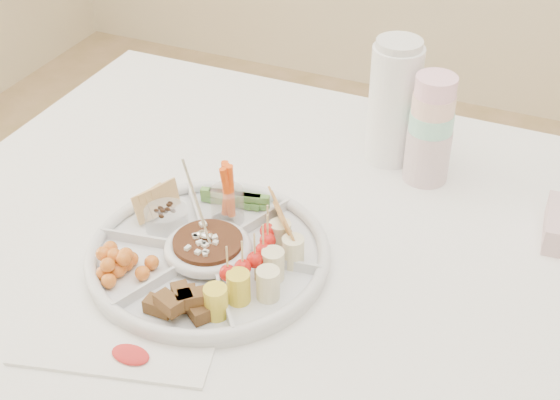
% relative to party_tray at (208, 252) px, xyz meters
% --- Properties ---
extents(party_tray, '(0.43, 0.43, 0.04)m').
position_rel_party_tray_xyz_m(party_tray, '(0.00, 0.00, 0.00)').
color(party_tray, silver).
rests_on(party_tray, dining_table).
extents(bean_dip, '(0.13, 0.13, 0.04)m').
position_rel_party_tray_xyz_m(bean_dip, '(-0.00, 0.00, 0.01)').
color(bean_dip, '#5A230F').
rests_on(bean_dip, party_tray).
extents(tortillas, '(0.11, 0.11, 0.06)m').
position_rel_party_tray_xyz_m(tortillas, '(0.10, 0.08, 0.02)').
color(tortillas, '#A76C2C').
rests_on(tortillas, party_tray).
extents(carrot_cucumber, '(0.12, 0.12, 0.10)m').
position_rel_party_tray_xyz_m(carrot_cucumber, '(-0.02, 0.13, 0.04)').
color(carrot_cucumber, '#FF5613').
rests_on(carrot_cucumber, party_tray).
extents(pita_raisins, '(0.11, 0.11, 0.05)m').
position_rel_party_tray_xyz_m(pita_raisins, '(-0.12, 0.05, 0.02)').
color(pita_raisins, tan).
rests_on(pita_raisins, party_tray).
extents(cherries, '(0.12, 0.12, 0.04)m').
position_rel_party_tray_xyz_m(cherries, '(-0.10, -0.08, 0.01)').
color(cherries, orange).
rests_on(cherries, party_tray).
extents(granola_chunks, '(0.12, 0.12, 0.05)m').
position_rel_party_tray_xyz_m(granola_chunks, '(0.02, -0.13, 0.01)').
color(granola_chunks, brown).
rests_on(granola_chunks, party_tray).
extents(banana_tomato, '(0.13, 0.13, 0.09)m').
position_rel_party_tray_xyz_m(banana_tomato, '(0.12, -0.05, 0.04)').
color(banana_tomato, '#F3DA90').
rests_on(banana_tomato, party_tray).
extents(cup_stack, '(0.09, 0.09, 0.23)m').
position_rel_party_tray_xyz_m(cup_stack, '(0.25, 0.38, 0.09)').
color(cup_stack, beige).
rests_on(cup_stack, dining_table).
extents(thermos, '(0.11, 0.11, 0.25)m').
position_rel_party_tray_xyz_m(thermos, '(0.17, 0.42, 0.10)').
color(thermos, white).
rests_on(thermos, dining_table).
extents(placemat, '(0.29, 0.16, 0.01)m').
position_rel_party_tray_xyz_m(placemat, '(-0.03, -0.23, -0.02)').
color(placemat, white).
rests_on(placemat, dining_table).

